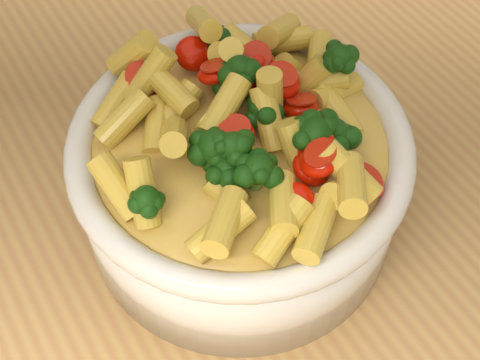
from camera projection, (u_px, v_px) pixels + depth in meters
table at (192, 317)px, 0.59m from camera, size 1.20×0.80×0.90m
serving_bowl at (240, 179)px, 0.49m from camera, size 0.24×0.24×0.10m
pasta_salad at (240, 121)px, 0.44m from camera, size 0.19×0.19×0.04m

